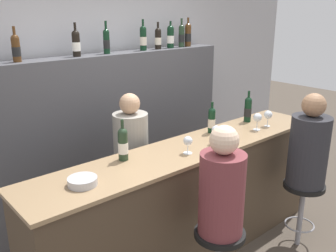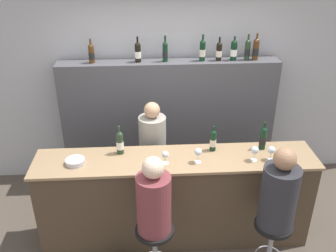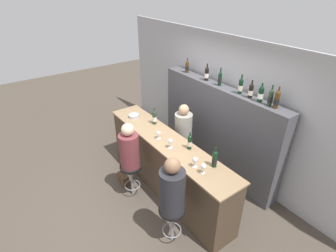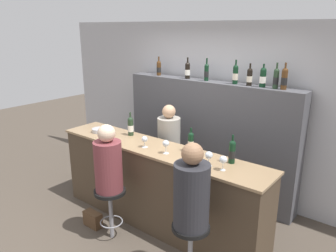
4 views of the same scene
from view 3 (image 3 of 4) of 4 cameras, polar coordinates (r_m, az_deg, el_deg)
name	(u,v)px [view 3 (image 3 of 4)]	position (r m, az deg, el deg)	size (l,w,h in m)	color
ground_plane	(155,195)	(4.91, -2.81, -14.71)	(16.00, 16.00, 0.00)	#4C4238
wall_back	(227,107)	(5.09, 12.73, 4.12)	(6.40, 0.05, 2.60)	#B2B2B7
bar_counter	(167,166)	(4.67, -0.26, -8.64)	(2.99, 0.56, 1.08)	#473828
back_bar_cabinet	(217,129)	(5.13, 10.52, -0.71)	(2.81, 0.28, 1.76)	#4C4C51
wine_bottle_counter_0	(154,117)	(4.78, -2.98, 1.91)	(0.08, 0.08, 0.33)	#233823
wine_bottle_counter_1	(190,142)	(4.09, 4.75, -3.49)	(0.07, 0.07, 0.30)	black
wine_bottle_counter_2	(215,159)	(3.77, 10.14, -7.02)	(0.07, 0.07, 0.32)	black
wine_bottle_backbar_0	(187,67)	(5.37, 4.19, 12.76)	(0.07, 0.07, 0.30)	#4C2D14
wine_bottle_backbar_1	(207,74)	(4.96, 8.42, 11.19)	(0.08, 0.08, 0.32)	black
wine_bottle_backbar_2	(220,79)	(4.74, 11.24, 10.08)	(0.07, 0.07, 0.32)	black
wine_bottle_backbar_3	(241,86)	(4.46, 15.53, 8.38)	(0.07, 0.07, 0.33)	black
wine_bottle_backbar_4	(251,91)	(4.35, 17.59, 7.31)	(0.07, 0.07, 0.29)	black
wine_bottle_backbar_5	(261,94)	(4.25, 19.55, 6.59)	(0.08, 0.08, 0.30)	black
wine_bottle_backbar_6	(271,97)	(4.16, 21.43, 5.81)	(0.07, 0.07, 0.33)	#233823
wine_bottle_backbar_7	(277,99)	(4.11, 22.63, 5.36)	(0.08, 0.08, 0.33)	#4C2D14
wine_glass_0	(158,133)	(4.34, -2.12, -1.63)	(0.08, 0.08, 0.14)	silver
wine_glass_1	(170,141)	(4.10, 0.52, -3.38)	(0.08, 0.08, 0.17)	silver
wine_glass_2	(195,160)	(3.73, 5.93, -7.37)	(0.08, 0.08, 0.17)	silver
wine_glass_3	(204,167)	(3.63, 7.75, -8.73)	(0.08, 0.08, 0.16)	silver
metal_bowl	(134,116)	(5.10, -7.44, 2.21)	(0.20, 0.20, 0.05)	#B7B7BC
bar_stool_left	(131,172)	(4.63, -7.99, -9.90)	(0.38, 0.38, 0.65)	gray
guest_seated_left	(129,149)	(4.33, -8.44, -4.88)	(0.33, 0.33, 0.81)	brown
bar_stool_right	(172,216)	(3.90, 0.87, -18.97)	(0.38, 0.38, 0.65)	gray
guest_seated_right	(172,189)	(3.53, 0.93, -13.51)	(0.35, 0.35, 0.86)	#28282D
bartender	(183,143)	(5.00, 3.24, -3.73)	(0.32, 0.32, 1.49)	gray
handbag	(123,179)	(5.15, -9.69, -11.23)	(0.26, 0.12, 0.20)	#513823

